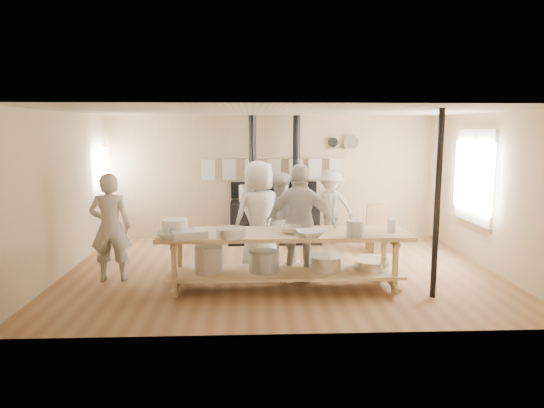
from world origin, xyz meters
name	(u,v)px	position (x,y,z in m)	size (l,w,h in m)	color
ground	(281,271)	(0.00, 0.00, 0.00)	(7.00, 7.00, 0.00)	brown
room_shell	(281,173)	(0.00, 0.00, 1.62)	(7.00, 7.00, 7.00)	tan
window_right	(475,176)	(3.47, 0.60, 1.50)	(0.09, 1.50, 1.65)	beige
left_opening	(101,166)	(-3.45, 2.00, 1.60)	(0.00, 0.90, 0.90)	white
stove	(274,217)	(-0.01, 2.12, 0.52)	(1.90, 0.75, 2.60)	black
towel_rail	(274,166)	(0.00, 2.40, 1.56)	(3.00, 0.04, 0.47)	tan
back_wall_shelf	(343,144)	(1.46, 2.43, 2.00)	(0.63, 0.14, 0.32)	tan
prep_table	(284,254)	(-0.01, -0.90, 0.52)	(3.60, 0.90, 0.85)	tan
support_post	(437,205)	(2.05, -1.35, 1.30)	(0.08, 0.08, 2.60)	black
cook_far_left	(110,227)	(-2.63, -0.39, 0.84)	(0.61, 0.40, 1.68)	#B4AE9F
cook_left	(279,220)	(-0.01, 0.33, 0.80)	(0.78, 0.61, 1.61)	#B4AE9F
cook_center	(259,216)	(-0.35, 0.04, 0.91)	(0.89, 0.58, 1.82)	#B4AE9F
cook_right	(301,224)	(0.27, -0.60, 0.91)	(1.06, 0.44, 1.82)	#B4AE9F
cook_by_window	(331,207)	(1.14, 1.95, 0.76)	(0.98, 0.56, 1.52)	#B4AE9F
chair	(380,237)	(1.99, 1.26, 0.26)	(0.48, 0.48, 0.90)	brown
bowl_white_a	(173,235)	(-1.55, -1.23, 0.90)	(0.40, 0.40, 0.10)	white
bowl_steel_a	(183,232)	(-1.43, -1.12, 0.90)	(0.34, 0.34, 0.11)	silver
bowl_white_b	(310,234)	(0.33, -1.23, 0.90)	(0.37, 0.37, 0.09)	white
bowl_steel_b	(291,230)	(0.08, -0.97, 0.90)	(0.31, 0.31, 0.10)	silver
roasting_pan	(189,234)	(-1.33, -1.23, 0.90)	(0.47, 0.31, 0.10)	#B2B2B7
mixing_bowl_large	(231,232)	(-0.76, -1.19, 0.91)	(0.41, 0.41, 0.13)	silver
bucket_galv	(355,228)	(0.96, -1.23, 0.96)	(0.24, 0.24, 0.23)	gray
deep_bowl_enamel	(175,227)	(-1.55, -1.02, 0.96)	(0.35, 0.35, 0.22)	white
pitcher	(392,225)	(1.55, -0.95, 0.95)	(0.12, 0.12, 0.19)	white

